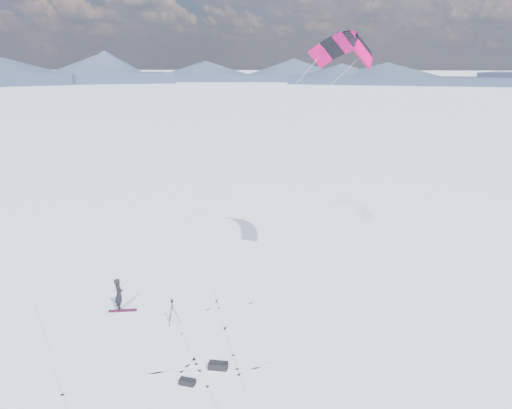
% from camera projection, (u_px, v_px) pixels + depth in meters
% --- Properties ---
extents(ground, '(1800.00, 1800.00, 0.00)m').
position_uv_depth(ground, '(158.00, 338.00, 22.67)').
color(ground, white).
extents(horizon_hills, '(704.00, 704.42, 8.85)m').
position_uv_depth(horizon_hills, '(153.00, 264.00, 21.68)').
color(horizon_hills, '#22273F').
rests_on(horizon_hills, ground).
extents(snow_tracks, '(17.62, 14.39, 0.01)m').
position_uv_depth(snow_tracks, '(140.00, 346.00, 22.07)').
color(snow_tracks, silver).
rests_on(snow_tracks, ground).
extents(snowkiter, '(0.63, 0.74, 1.72)m').
position_uv_depth(snowkiter, '(120.00, 310.00, 25.27)').
color(snowkiter, black).
rests_on(snowkiter, ground).
extents(snowboard, '(1.43, 0.60, 0.04)m').
position_uv_depth(snowboard, '(123.00, 311.00, 25.17)').
color(snowboard, maroon).
rests_on(snowboard, ground).
extents(tripod, '(0.63, 0.61, 1.24)m').
position_uv_depth(tripod, '(172.00, 308.00, 23.74)').
color(tripod, black).
rests_on(tripod, ground).
extents(gear_bag_a, '(0.78, 0.37, 0.35)m').
position_uv_depth(gear_bag_a, '(218.00, 366.00, 20.36)').
color(gear_bag_a, black).
rests_on(gear_bag_a, ground).
extents(gear_bag_b, '(0.66, 0.39, 0.28)m').
position_uv_depth(gear_bag_b, '(187.00, 382.00, 19.38)').
color(gear_bag_b, black).
rests_on(gear_bag_b, ground).
extents(power_kite, '(12.27, 7.69, 12.53)m').
position_uv_depth(power_kite, '(345.00, 50.00, 25.07)').
color(power_kite, '#C70456').
rests_on(power_kite, ground).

